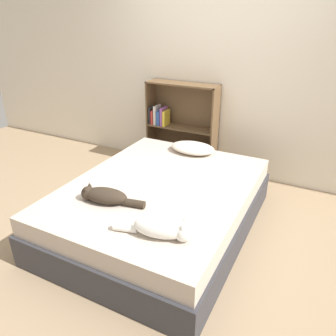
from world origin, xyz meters
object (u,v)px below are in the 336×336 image
Objects in this scene: pillow at (193,148)px; bookshelf at (181,125)px; cat_dark at (105,196)px; bed at (160,206)px; cat_light at (164,228)px.

bookshelf is at bearing 127.21° from pillow.
cat_dark is at bearing -84.50° from bookshelf.
bookshelf is (-0.44, 1.37, 0.35)m from bed.
bed is at bearing -72.19° from bookshelf.
pillow is 0.66m from bookshelf.
pillow is 0.91× the size of cat_dark.
bed is at bearing -129.01° from cat_dark.
cat_light reaches higher than cat_dark.
bookshelf reaches higher than bed.
cat_light is 0.52× the size of bookshelf.
cat_dark is at bearing 150.18° from cat_light.
bed is 3.60× the size of cat_light.
bookshelf is (-0.18, 1.85, 0.05)m from cat_dark.
cat_light is (0.40, -0.68, 0.31)m from bed.
bed is 1.48m from bookshelf.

